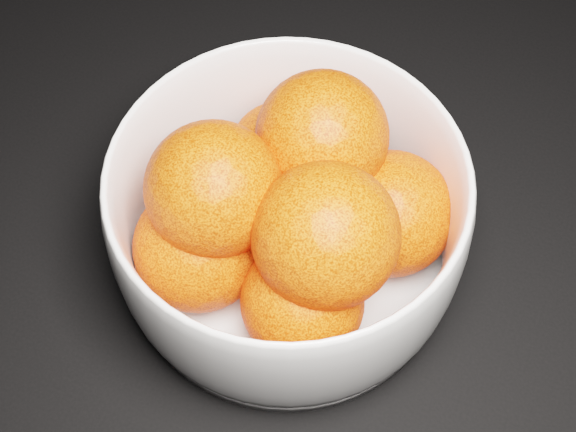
% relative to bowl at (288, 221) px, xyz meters
% --- Properties ---
extents(bowl, '(0.22, 0.22, 0.11)m').
position_rel_bowl_xyz_m(bowl, '(0.00, 0.00, 0.00)').
color(bowl, white).
rests_on(bowl, ground).
extents(orange_pile, '(0.18, 0.17, 0.13)m').
position_rel_bowl_xyz_m(orange_pile, '(0.00, -0.00, 0.02)').
color(orange_pile, '#FF440D').
rests_on(orange_pile, bowl).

